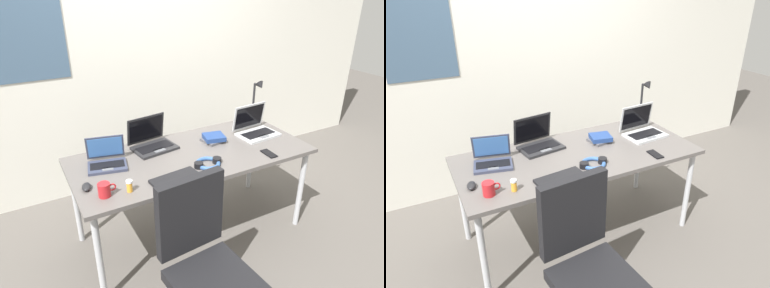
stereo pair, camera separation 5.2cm
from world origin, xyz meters
TOP-DOWN VIEW (x-y plane):
  - ground_plane at (0.00, 0.00)m, footprint 12.00×12.00m
  - wall_back at (-0.00, 1.10)m, footprint 6.00×0.13m
  - desk at (0.00, 0.00)m, footprint 1.80×0.80m
  - desk_lamp at (0.80, 0.28)m, footprint 0.12×0.18m
  - laptop_near_mouse at (-0.22, 0.24)m, footprint 0.35×0.30m
  - laptop_by_keyboard at (-0.61, 0.13)m, footprint 0.31×0.28m
  - laptop_mid_desk at (0.64, 0.06)m, footprint 0.34×0.28m
  - external_keyboard at (-0.28, -0.27)m, footprint 0.34×0.15m
  - computer_mouse at (-0.82, -0.11)m, footprint 0.08×0.11m
  - cell_phone at (0.50, -0.29)m, footprint 0.07×0.14m
  - headphones at (0.01, -0.21)m, footprint 0.21×0.18m
  - pill_bottle at (-0.59, -0.27)m, footprint 0.04×0.04m
  - book_stack at (0.26, 0.10)m, footprint 0.19×0.18m
  - coffee_mug at (-0.73, -0.24)m, footprint 0.11×0.08m
  - office_chair at (-0.35, -0.81)m, footprint 0.52×0.56m

SIDE VIEW (x-z plane):
  - ground_plane at x=0.00m, z-range 0.00..0.00m
  - office_chair at x=-0.35m, z-range -0.09..0.88m
  - desk at x=0.00m, z-range 0.31..1.05m
  - cell_phone at x=0.50m, z-range 0.74..0.75m
  - external_keyboard at x=-0.28m, z-range 0.74..0.76m
  - headphones at x=0.01m, z-range 0.74..0.78m
  - computer_mouse at x=-0.82m, z-range 0.74..0.77m
  - book_stack at x=0.26m, z-range 0.74..0.80m
  - pill_bottle at x=-0.59m, z-range 0.74..0.82m
  - laptop_by_keyboard at x=-0.61m, z-range 0.68..0.88m
  - coffee_mug at x=-0.73m, z-range 0.74..0.83m
  - laptop_near_mouse at x=-0.22m, z-range 0.67..0.91m
  - laptop_mid_desk at x=0.64m, z-range 0.67..0.91m
  - desk_lamp at x=0.80m, z-range 0.74..1.14m
  - wall_back at x=0.00m, z-range 0.00..2.60m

